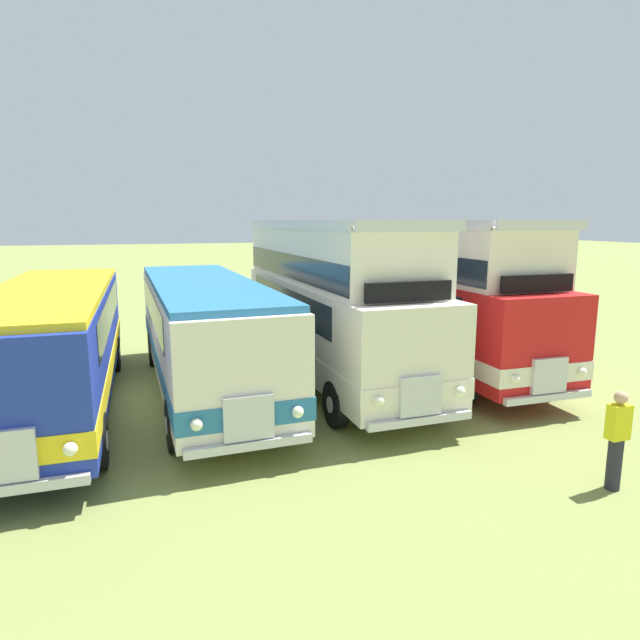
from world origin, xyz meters
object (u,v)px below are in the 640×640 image
Objects in this scene: bus_third_in_row at (53,339)px; bus_fifth_in_row at (331,298)px; bus_fourth_in_row at (204,327)px; marshal_person at (617,440)px; bus_sixth_in_row at (438,292)px.

bus_fifth_in_row is at bearing 3.18° from bus_third_in_row.
bus_fourth_in_row is 1.04× the size of bus_fifth_in_row.
bus_fifth_in_row is 8.11m from marshal_person.
bus_fifth_in_row reaches higher than bus_fourth_in_row.
bus_third_in_row is at bearing -173.71° from bus_fourth_in_row.
bus_sixth_in_row is (10.61, 0.66, 0.60)m from bus_third_in_row.
bus_fourth_in_row is 6.08× the size of marshal_person.
bus_sixth_in_row is at bearing 81.75° from marshal_person.
bus_fifth_in_row is 3.55m from bus_sixth_in_row.
marshal_person is at bearing -52.00° from bus_fourth_in_row.
bus_third_in_row is 1.08× the size of bus_sixth_in_row.
bus_sixth_in_row is at bearing 3.54° from bus_third_in_row.
bus_fifth_in_row is 1.03× the size of bus_sixth_in_row.
bus_fifth_in_row is 5.82× the size of marshal_person.
bus_fifth_in_row is (7.07, 0.39, 0.60)m from bus_third_in_row.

